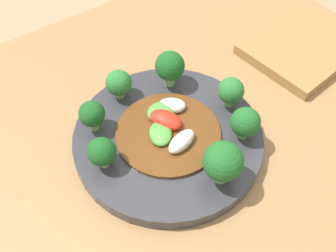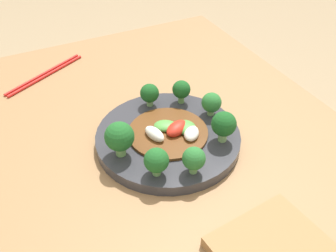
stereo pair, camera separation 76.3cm
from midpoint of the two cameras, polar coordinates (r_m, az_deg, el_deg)
name	(u,v)px [view 2 (the right image)]	position (r m, az deg, el deg)	size (l,w,h in m)	color
table	(168,236)	(0.94, 13.16, -31.66)	(1.02, 0.76, 0.70)	olive
plate	(168,138)	(0.61, 18.84, -21.47)	(0.30, 0.30, 0.02)	#333338
broccoli_south	(213,104)	(0.64, 26.39, -13.65)	(0.04, 0.04, 0.05)	#89B76B
broccoli_southwest	(224,125)	(0.60, 30.77, -18.96)	(0.05, 0.05, 0.07)	#89B76B
broccoli_southeast	(181,90)	(0.64, 19.64, -10.62)	(0.04, 0.04, 0.05)	#70A356
broccoli_northwest	(156,161)	(0.52, 21.10, -29.91)	(0.05, 0.05, 0.06)	#70A356
broccoli_north	(119,137)	(0.51, 11.55, -25.22)	(0.06, 0.06, 0.07)	#7AAD5B
broccoli_west	(194,159)	(0.55, 28.29, -28.00)	(0.04, 0.04, 0.05)	#7AAD5B
broccoli_east	(148,94)	(0.62, 13.35, -11.99)	(0.04, 0.04, 0.05)	#89B76B
stirfry_center	(172,131)	(0.59, 19.99, -20.53)	(0.16, 0.16, 0.03)	#5B3314
chopsticks	(45,75)	(0.76, -10.31, -4.89)	(0.13, 0.22, 0.01)	red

